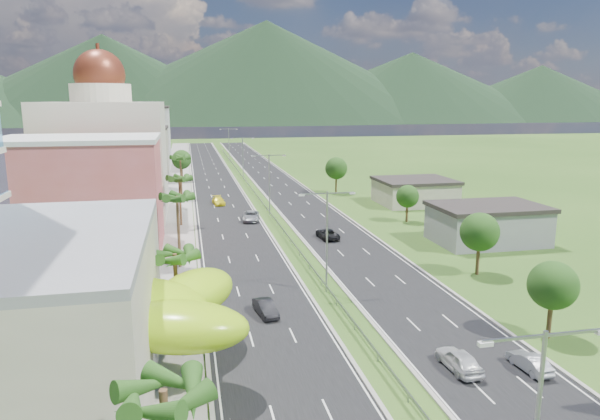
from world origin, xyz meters
TOP-DOWN VIEW (x-y plane):
  - ground at (0.00, 0.00)m, footprint 500.00×500.00m
  - road_left at (-7.50, 90.00)m, footprint 11.00×260.00m
  - road_right at (7.50, 90.00)m, footprint 11.00×260.00m
  - sidewalk_left at (-17.00, 90.00)m, footprint 7.00×260.00m
  - median_guardrail at (0.00, 71.99)m, footprint 0.10×216.06m
  - streetlight_median_b at (0.00, 10.00)m, footprint 6.04×0.25m
  - streetlight_median_c at (0.00, 50.00)m, footprint 6.04×0.25m
  - streetlight_median_d at (0.00, 95.00)m, footprint 6.04×0.25m
  - streetlight_median_e at (0.00, 140.00)m, footprint 6.04×0.25m
  - lime_canopy at (-20.00, -4.00)m, footprint 18.00×15.00m
  - pink_shophouse at (-28.00, 32.00)m, footprint 20.00×15.00m
  - domed_building at (-28.00, 55.00)m, footprint 20.00×20.00m
  - midrise_grey at (-27.00, 80.00)m, footprint 16.00×15.00m
  - midrise_beige at (-27.00, 102.00)m, footprint 16.00×15.00m
  - midrise_white at (-27.00, 125.00)m, footprint 16.00×15.00m
  - shed_near at (28.00, 25.00)m, footprint 15.00×10.00m
  - shed_far at (30.00, 55.00)m, footprint 14.00×12.00m
  - palm_tree_a at (-15.50, -22.00)m, footprint 3.60×3.60m
  - palm_tree_b at (-15.50, 2.00)m, footprint 3.60×3.60m
  - palm_tree_c at (-15.50, 22.00)m, footprint 3.60×3.60m
  - palm_tree_d at (-15.50, 45.00)m, footprint 3.60×3.60m
  - palm_tree_e at (-15.50, 70.00)m, footprint 3.60×3.60m
  - leafy_tree_lfar at (-15.50, 95.00)m, footprint 4.90×4.90m
  - leafy_tree_ra at (16.00, -5.00)m, footprint 4.20×4.20m
  - leafy_tree_rb at (19.00, 12.00)m, footprint 4.55×4.55m
  - leafy_tree_rc at (22.00, 40.00)m, footprint 3.85×3.85m
  - leafy_tree_rd at (18.00, 70.00)m, footprint 4.90×4.90m
  - mountain_ridge at (60.00, 450.00)m, footprint 860.00×140.00m
  - car_dark_left at (-7.34, 5.04)m, footprint 2.19×4.48m
  - car_silver_mid_left at (-3.84, 46.13)m, footprint 3.54×6.14m
  - car_yellow_far_left at (-8.39, 61.95)m, footprint 2.58×5.32m
  - car_white_near_right at (5.57, -8.60)m, footprint 2.09×4.81m
  - car_silver_right at (10.80, -9.81)m, footprint 1.65×4.08m
  - car_dark_far_right at (5.90, 31.87)m, footprint 2.84×5.46m

SIDE VIEW (x-z plane):
  - ground at x=0.00m, z-range 0.00..0.00m
  - mountain_ridge at x=60.00m, z-range -45.00..45.00m
  - road_left at x=-7.50m, z-range 0.00..0.04m
  - road_right at x=7.50m, z-range 0.00..0.04m
  - sidewalk_left at x=-17.00m, z-range 0.00..0.12m
  - median_guardrail at x=0.00m, z-range 0.24..1.00m
  - car_silver_right at x=10.80m, z-range 0.04..1.36m
  - car_dark_left at x=-7.34m, z-range 0.04..1.45m
  - car_dark_far_right at x=5.90m, z-range 0.04..1.51m
  - car_yellow_far_left at x=-8.39m, z-range 0.04..1.53m
  - car_silver_mid_left at x=-3.84m, z-range 0.04..1.65m
  - car_white_near_right at x=5.57m, z-range 0.04..1.66m
  - shed_far at x=30.00m, z-range 0.00..4.40m
  - shed_near at x=28.00m, z-range 0.00..5.00m
  - leafy_tree_rc at x=22.00m, z-range 1.21..7.54m
  - leafy_tree_ra at x=16.00m, z-range 1.33..8.23m
  - lime_canopy at x=-20.00m, z-range 1.29..8.69m
  - leafy_tree_rb at x=19.00m, z-range 1.44..8.92m
  - leafy_tree_lfar at x=-15.50m, z-range 1.55..9.60m
  - leafy_tree_rd at x=18.00m, z-range 1.55..9.60m
  - midrise_beige at x=-27.00m, z-range 0.00..13.00m
  - streetlight_median_b at x=0.00m, z-range 1.25..12.25m
  - streetlight_median_c at x=0.00m, z-range 1.25..12.25m
  - streetlight_median_d at x=0.00m, z-range 1.25..12.25m
  - streetlight_median_e at x=0.00m, z-range 1.25..12.25m
  - palm_tree_b at x=-15.50m, z-range 3.01..11.11m
  - pink_shophouse at x=-28.00m, z-range 0.00..15.00m
  - palm_tree_d at x=-15.50m, z-range 3.24..11.84m
  - midrise_grey at x=-27.00m, z-range 0.00..16.00m
  - palm_tree_a at x=-15.50m, z-range 3.47..12.57m
  - palm_tree_e at x=-15.50m, z-range 3.61..13.01m
  - palm_tree_c at x=-15.50m, z-range 3.70..13.30m
  - midrise_white at x=-27.00m, z-range 0.00..18.00m
  - domed_building at x=-28.00m, z-range -3.00..25.70m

